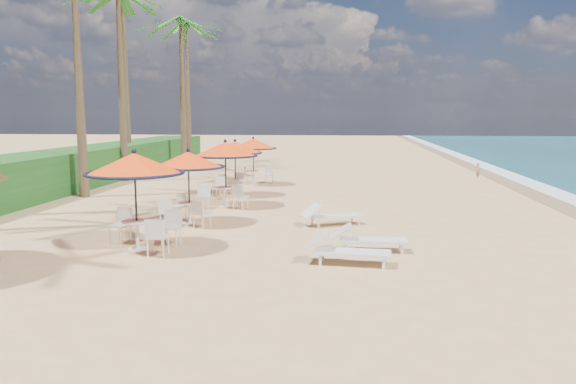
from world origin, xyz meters
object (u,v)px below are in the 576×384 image
object	(u,v)px
station_2	(225,158)
station_0	(137,176)
lounger_mid	(366,239)
station_4	(254,148)
station_1	(187,169)
lounger_near	(343,250)
lounger_far	(330,215)
station_3	(234,154)

from	to	relation	value
station_2	station_0	bearing A→B (deg)	-96.25
lounger_mid	station_2	bearing A→B (deg)	126.59
station_4	station_0	bearing A→B (deg)	-92.95
station_1	lounger_near	xyz separation A→B (m)	(5.04, -4.37, -1.44)
station_0	station_4	distance (m)	13.84
lounger_near	station_1	bearing A→B (deg)	143.82
station_4	lounger_near	bearing A→B (deg)	-72.51
station_4	lounger_far	xyz separation A→B (m)	(4.16, -10.08, -1.51)
station_3	lounger_mid	bearing A→B (deg)	-60.32
station_3	lounger_near	xyz separation A→B (m)	(4.87, -10.88, -1.45)
lounger_mid	station_3	bearing A→B (deg)	118.23
station_2	station_4	distance (m)	6.81
station_3	lounger_near	bearing A→B (deg)	-65.86
station_2	station_3	world-z (taller)	station_2
station_2	lounger_near	size ratio (longest dim) A/B	1.22
lounger_mid	station_1	bearing A→B (deg)	150.14
station_4	lounger_far	bearing A→B (deg)	-67.59
station_0	station_4	bearing A→B (deg)	87.05
station_1	lounger_far	distance (m)	4.79
lounger_mid	lounger_far	xyz separation A→B (m)	(-1.04, 3.30, 0.00)
station_1	station_3	size ratio (longest dim) A/B	0.99
station_1	station_2	distance (m)	3.58
station_1	station_2	bearing A→B (deg)	82.79
station_4	lounger_mid	size ratio (longest dim) A/B	1.20
station_2	station_4	size ratio (longest dim) A/B	1.07
lounger_mid	lounger_far	bearing A→B (deg)	106.07
station_2	station_3	xyz separation A→B (m)	(-0.29, 2.95, -0.09)
station_0	station_1	size ratio (longest dim) A/B	1.08
station_2	lounger_far	bearing A→B (deg)	-38.59
station_4	station_2	bearing A→B (deg)	-89.53
station_2	lounger_near	bearing A→B (deg)	-59.93
station_0	station_2	bearing A→B (deg)	83.75
station_0	lounger_mid	distance (m)	6.14
station_2	station_1	bearing A→B (deg)	-97.21
station_1	lounger_mid	distance (m)	6.52
station_0	station_3	xyz separation A→B (m)	(0.48, 9.96, -0.14)
station_1	station_2	size ratio (longest dim) A/B	0.95
station_1	station_3	xyz separation A→B (m)	(0.16, 6.50, 0.01)
station_1	lounger_far	size ratio (longest dim) A/B	1.18
station_0	lounger_mid	size ratio (longest dim) A/B	1.32
station_2	lounger_far	distance (m)	5.47
station_0	station_2	size ratio (longest dim) A/B	1.03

